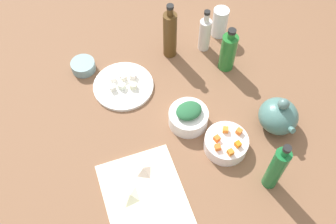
{
  "coord_description": "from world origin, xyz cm",
  "views": [
    {
      "loc": [
        67.37,
        -28.1,
        118.11
      ],
      "look_at": [
        0.0,
        0.0,
        8.0
      ],
      "focal_mm": 40.57,
      "sensor_mm": 36.0,
      "label": 1
    }
  ],
  "objects_px": {
    "teapot": "(278,116)",
    "bottle_1": "(228,52)",
    "cutting_board": "(147,203)",
    "bowl_small_side": "(83,66)",
    "bottle_0": "(276,168)",
    "bowl_greens": "(188,118)",
    "plate_tofu": "(123,86)",
    "bowl_carrots": "(226,143)",
    "drinking_glass_0": "(220,22)",
    "bottle_3": "(205,34)",
    "bottle_2": "(170,34)"
  },
  "relations": [
    {
      "from": "teapot",
      "to": "bottle_1",
      "type": "xyz_separation_m",
      "value": [
        -0.31,
        -0.04,
        0.03
      ]
    },
    {
      "from": "teapot",
      "to": "cutting_board",
      "type": "bearing_deg",
      "value": -79.45
    },
    {
      "from": "bowl_small_side",
      "to": "bottle_0",
      "type": "distance_m",
      "value": 0.82
    },
    {
      "from": "bowl_greens",
      "to": "bottle_0",
      "type": "xyz_separation_m",
      "value": [
        0.31,
        0.15,
        0.07
      ]
    },
    {
      "from": "cutting_board",
      "to": "bowl_greens",
      "type": "height_order",
      "value": "bowl_greens"
    },
    {
      "from": "cutting_board",
      "to": "bottle_0",
      "type": "relative_size",
      "value": 1.5
    },
    {
      "from": "plate_tofu",
      "to": "bowl_greens",
      "type": "distance_m",
      "value": 0.29
    },
    {
      "from": "bottle_1",
      "to": "bowl_carrots",
      "type": "bearing_deg",
      "value": -27.64
    },
    {
      "from": "bowl_greens",
      "to": "teapot",
      "type": "xyz_separation_m",
      "value": [
        0.13,
        0.28,
        0.03
      ]
    },
    {
      "from": "bottle_1",
      "to": "drinking_glass_0",
      "type": "relative_size",
      "value": 1.53
    },
    {
      "from": "bottle_0",
      "to": "bottle_3",
      "type": "relative_size",
      "value": 1.23
    },
    {
      "from": "bowl_small_side",
      "to": "bottle_0",
      "type": "xyz_separation_m",
      "value": [
        0.69,
        0.42,
        0.08
      ]
    },
    {
      "from": "bowl_small_side",
      "to": "bowl_greens",
      "type": "bearing_deg",
      "value": 35.88
    },
    {
      "from": "bowl_greens",
      "to": "bottle_3",
      "type": "height_order",
      "value": "bottle_3"
    },
    {
      "from": "cutting_board",
      "to": "bowl_small_side",
      "type": "relative_size",
      "value": 3.78
    },
    {
      "from": "bowl_carrots",
      "to": "teapot",
      "type": "relative_size",
      "value": 0.95
    },
    {
      "from": "bottle_0",
      "to": "drinking_glass_0",
      "type": "relative_size",
      "value": 1.84
    },
    {
      "from": "teapot",
      "to": "bowl_carrots",
      "type": "bearing_deg",
      "value": -86.64
    },
    {
      "from": "bottle_3",
      "to": "bottle_2",
      "type": "bearing_deg",
      "value": -99.17
    },
    {
      "from": "bottle_0",
      "to": "drinking_glass_0",
      "type": "height_order",
      "value": "bottle_0"
    },
    {
      "from": "bowl_greens",
      "to": "teapot",
      "type": "bearing_deg",
      "value": 65.33
    },
    {
      "from": "bowl_greens",
      "to": "bowl_small_side",
      "type": "height_order",
      "value": "bowl_greens"
    },
    {
      "from": "bowl_small_side",
      "to": "bottle_2",
      "type": "distance_m",
      "value": 0.36
    },
    {
      "from": "cutting_board",
      "to": "bowl_small_side",
      "type": "bearing_deg",
      "value": -176.95
    },
    {
      "from": "bowl_carrots",
      "to": "bottle_3",
      "type": "xyz_separation_m",
      "value": [
        -0.45,
        0.13,
        0.05
      ]
    },
    {
      "from": "drinking_glass_0",
      "to": "bottle_1",
      "type": "bearing_deg",
      "value": -17.75
    },
    {
      "from": "bottle_2",
      "to": "bottle_3",
      "type": "relative_size",
      "value": 1.29
    },
    {
      "from": "bowl_carrots",
      "to": "bottle_1",
      "type": "distance_m",
      "value": 0.37
    },
    {
      "from": "bottle_3",
      "to": "teapot",
      "type": "bearing_deg",
      "value": 9.45
    },
    {
      "from": "cutting_board",
      "to": "bowl_greens",
      "type": "xyz_separation_m",
      "value": [
        -0.23,
        0.24,
        0.02
      ]
    },
    {
      "from": "plate_tofu",
      "to": "bottle_3",
      "type": "distance_m",
      "value": 0.38
    },
    {
      "from": "cutting_board",
      "to": "bottle_3",
      "type": "height_order",
      "value": "bottle_3"
    },
    {
      "from": "bowl_carrots",
      "to": "bottle_2",
      "type": "distance_m",
      "value": 0.48
    },
    {
      "from": "bottle_0",
      "to": "drinking_glass_0",
      "type": "bearing_deg",
      "value": 167.1
    },
    {
      "from": "bowl_carrots",
      "to": "drinking_glass_0",
      "type": "xyz_separation_m",
      "value": [
        -0.49,
        0.22,
        0.04
      ]
    },
    {
      "from": "teapot",
      "to": "bottle_1",
      "type": "height_order",
      "value": "bottle_1"
    },
    {
      "from": "teapot",
      "to": "bottle_1",
      "type": "bearing_deg",
      "value": -173.48
    },
    {
      "from": "bowl_greens",
      "to": "bottle_3",
      "type": "xyz_separation_m",
      "value": [
        -0.31,
        0.21,
        0.05
      ]
    },
    {
      "from": "bottle_1",
      "to": "bottle_3",
      "type": "relative_size",
      "value": 1.02
    },
    {
      "from": "bowl_greens",
      "to": "bowl_carrots",
      "type": "distance_m",
      "value": 0.16
    },
    {
      "from": "cutting_board",
      "to": "drinking_glass_0",
      "type": "xyz_separation_m",
      "value": [
        -0.58,
        0.54,
        0.06
      ]
    },
    {
      "from": "teapot",
      "to": "bottle_2",
      "type": "xyz_separation_m",
      "value": [
        -0.46,
        -0.21,
        0.05
      ]
    },
    {
      "from": "bottle_0",
      "to": "bottle_1",
      "type": "relative_size",
      "value": 1.2
    },
    {
      "from": "bowl_greens",
      "to": "bottle_1",
      "type": "xyz_separation_m",
      "value": [
        -0.18,
        0.24,
        0.05
      ]
    },
    {
      "from": "bowl_small_side",
      "to": "bottle_3",
      "type": "xyz_separation_m",
      "value": [
        0.07,
        0.48,
        0.06
      ]
    },
    {
      "from": "plate_tofu",
      "to": "bottle_1",
      "type": "xyz_separation_m",
      "value": [
        0.06,
        0.41,
        0.08
      ]
    },
    {
      "from": "teapot",
      "to": "drinking_glass_0",
      "type": "distance_m",
      "value": 0.48
    },
    {
      "from": "bottle_0",
      "to": "drinking_glass_0",
      "type": "xyz_separation_m",
      "value": [
        -0.66,
        0.15,
        -0.04
      ]
    },
    {
      "from": "bowl_greens",
      "to": "bottle_2",
      "type": "xyz_separation_m",
      "value": [
        -0.33,
        0.07,
        0.08
      ]
    },
    {
      "from": "bottle_3",
      "to": "bowl_small_side",
      "type": "bearing_deg",
      "value": -98.8
    }
  ]
}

